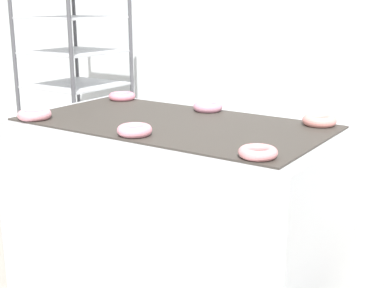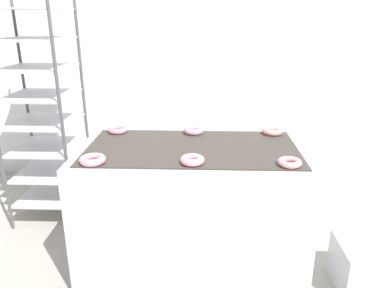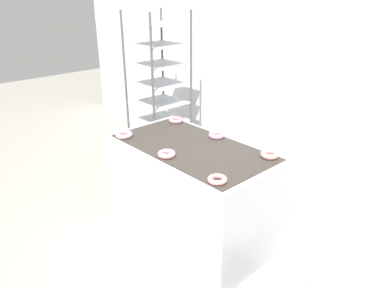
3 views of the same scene
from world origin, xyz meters
name	(u,v)px [view 3 (image 3 of 3)]	position (x,y,z in m)	size (l,w,h in m)	color
ground_plane	(132,266)	(0.00, 0.00, 0.00)	(14.00, 14.00, 0.00)	#9E998E
wall_back	(301,55)	(0.00, 2.12, 1.40)	(8.00, 0.05, 2.80)	silver
fryer_machine	(192,191)	(0.00, 0.64, 0.42)	(1.43, 0.79, 0.84)	#B7BABF
baking_rack_cart	(159,94)	(-1.20, 1.25, 0.92)	(0.52, 0.55, 1.81)	#4C4C51
donut_near_left	(124,135)	(-0.55, 0.36, 0.86)	(0.15, 0.15, 0.04)	pink
donut_near_center	(167,154)	(0.01, 0.37, 0.86)	(0.14, 0.14, 0.04)	pink
donut_near_right	(217,179)	(0.55, 0.36, 0.85)	(0.13, 0.13, 0.04)	pink
donut_far_left	(176,120)	(-0.54, 0.93, 0.85)	(0.14, 0.14, 0.04)	pink
donut_far_center	(217,135)	(0.00, 0.93, 0.86)	(0.14, 0.14, 0.04)	#CF88A0
donut_far_right	(270,154)	(0.55, 0.94, 0.86)	(0.14, 0.14, 0.04)	#E28F87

